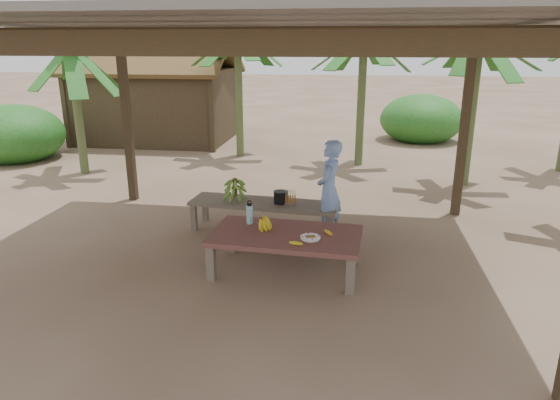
# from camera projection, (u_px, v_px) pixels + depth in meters

# --- Properties ---
(ground) EXTENTS (80.00, 80.00, 0.00)m
(ground) POSITION_uv_depth(u_px,v_px,m) (264.00, 261.00, 6.47)
(ground) COLOR brown
(ground) RESTS_ON ground
(pavilion) EXTENTS (6.60, 5.60, 2.95)m
(pavilion) POSITION_uv_depth(u_px,v_px,m) (260.00, 36.00, 5.63)
(pavilion) COLOR black
(pavilion) RESTS_ON ground
(work_table) EXTENTS (1.86, 1.11, 0.50)m
(work_table) POSITION_uv_depth(u_px,v_px,m) (286.00, 238.00, 6.06)
(work_table) COLOR brown
(work_table) RESTS_ON ground
(bench) EXTENTS (2.24, 0.79, 0.45)m
(bench) POSITION_uv_depth(u_px,v_px,m) (264.00, 206.00, 7.41)
(bench) COLOR brown
(bench) RESTS_ON ground
(ripe_banana_bunch) EXTENTS (0.29, 0.26, 0.16)m
(ripe_banana_bunch) POSITION_uv_depth(u_px,v_px,m) (261.00, 222.00, 6.18)
(ripe_banana_bunch) COLOR yellow
(ripe_banana_bunch) RESTS_ON work_table
(plate) EXTENTS (0.24, 0.24, 0.04)m
(plate) POSITION_uv_depth(u_px,v_px,m) (310.00, 238.00, 5.85)
(plate) COLOR white
(plate) RESTS_ON work_table
(loose_banana_front) EXTENTS (0.17, 0.05, 0.04)m
(loose_banana_front) POSITION_uv_depth(u_px,v_px,m) (296.00, 243.00, 5.68)
(loose_banana_front) COLOR yellow
(loose_banana_front) RESTS_ON work_table
(loose_banana_side) EXTENTS (0.13, 0.14, 0.04)m
(loose_banana_side) POSITION_uv_depth(u_px,v_px,m) (328.00, 232.00, 6.01)
(loose_banana_side) COLOR yellow
(loose_banana_side) RESTS_ON work_table
(water_flask) EXTENTS (0.08, 0.08, 0.31)m
(water_flask) POSITION_uv_depth(u_px,v_px,m) (250.00, 214.00, 6.33)
(water_flask) COLOR #40BAC8
(water_flask) RESTS_ON work_table
(green_banana_stalk) EXTENTS (0.33, 0.33, 0.35)m
(green_banana_stalk) POSITION_uv_depth(u_px,v_px,m) (235.00, 189.00, 7.44)
(green_banana_stalk) COLOR #598C2D
(green_banana_stalk) RESTS_ON bench
(cooking_pot) EXTENTS (0.20, 0.20, 0.17)m
(cooking_pot) POSITION_uv_depth(u_px,v_px,m) (281.00, 197.00, 7.32)
(cooking_pot) COLOR black
(cooking_pot) RESTS_ON bench
(skewer_rack) EXTENTS (0.19, 0.10, 0.24)m
(skewer_rack) POSITION_uv_depth(u_px,v_px,m) (290.00, 197.00, 7.22)
(skewer_rack) COLOR #A57F47
(skewer_rack) RESTS_ON bench
(woman) EXTENTS (0.44, 0.58, 1.42)m
(woman) POSITION_uv_depth(u_px,v_px,m) (329.00, 190.00, 7.08)
(woman) COLOR #7598DE
(woman) RESTS_ON ground
(hut) EXTENTS (4.40, 3.43, 2.85)m
(hut) POSITION_uv_depth(u_px,v_px,m) (158.00, 101.00, 14.32)
(hut) COLOR black
(hut) RESTS_ON ground
(banana_plant_ne) EXTENTS (1.80, 1.80, 3.10)m
(banana_plant_ne) POSITION_uv_depth(u_px,v_px,m) (479.00, 48.00, 9.19)
(banana_plant_ne) COLOR #596638
(banana_plant_ne) RESTS_ON ground
(banana_plant_n) EXTENTS (1.80, 1.80, 3.13)m
(banana_plant_n) POSITION_uv_depth(u_px,v_px,m) (364.00, 46.00, 10.80)
(banana_plant_n) COLOR #596638
(banana_plant_n) RESTS_ON ground
(banana_plant_nw) EXTENTS (1.80, 1.80, 3.21)m
(banana_plant_nw) POSITION_uv_depth(u_px,v_px,m) (238.00, 42.00, 11.70)
(banana_plant_nw) COLOR #596638
(banana_plant_nw) RESTS_ON ground
(banana_plant_w) EXTENTS (1.80, 1.80, 2.79)m
(banana_plant_w) POSITION_uv_depth(u_px,v_px,m) (72.00, 63.00, 10.16)
(banana_plant_w) COLOR #596638
(banana_plant_w) RESTS_ON ground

